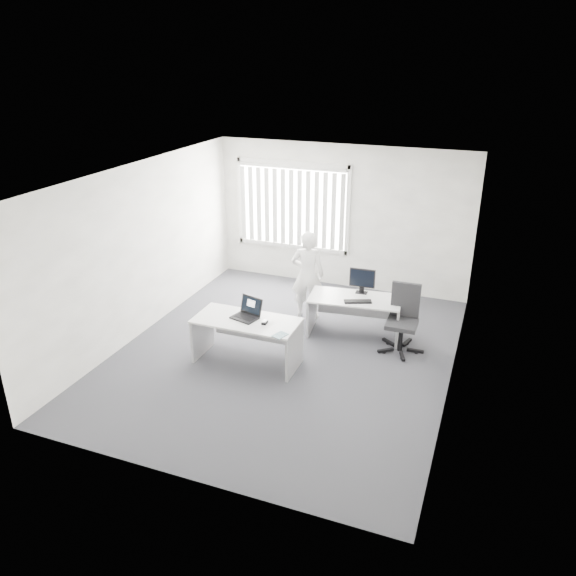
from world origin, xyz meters
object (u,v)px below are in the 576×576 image
at_px(laptop, 244,310).
at_px(monitor, 362,281).
at_px(desk_near, 247,332).
at_px(desk_far, 354,308).
at_px(person, 308,275).
at_px(office_chair, 402,330).

relative_size(laptop, monitor, 0.90).
bearing_deg(monitor, desk_near, -131.39).
height_order(desk_far, person, person).
bearing_deg(office_chair, person, 159.71).
relative_size(desk_far, person, 0.98).
height_order(desk_near, office_chair, office_chair).
relative_size(desk_near, person, 0.99).
bearing_deg(person, laptop, 66.92).
relative_size(person, monitor, 3.73).
bearing_deg(person, office_chair, 149.37).
height_order(office_chair, monitor, monitor).
distance_m(desk_near, laptop, 0.35).
bearing_deg(laptop, desk_far, 61.96).
bearing_deg(laptop, person, 93.74).
xyz_separation_m(desk_near, person, (0.32, 1.83, 0.28)).
relative_size(desk_far, monitor, 3.67).
distance_m(desk_near, office_chair, 2.44).
height_order(desk_near, desk_far, desk_near).
bearing_deg(desk_far, laptop, -139.84).
bearing_deg(desk_far, monitor, 71.31).
relative_size(desk_near, office_chair, 1.46).
xyz_separation_m(desk_near, desk_far, (1.28, 1.43, -0.03)).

